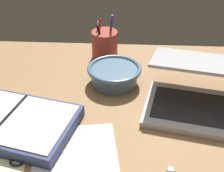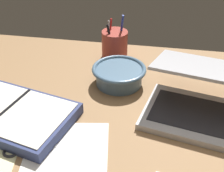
# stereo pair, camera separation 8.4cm
# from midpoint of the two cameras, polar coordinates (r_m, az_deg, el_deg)

# --- Properties ---
(desk_top) EXTENTS (1.40, 1.00, 0.02)m
(desk_top) POSITION_cam_midpoint_polar(r_m,az_deg,el_deg) (0.81, -2.12, -8.78)
(desk_top) COLOR #936D47
(desk_top) RESTS_ON ground
(laptop) EXTENTS (0.38, 0.34, 0.14)m
(laptop) POSITION_cam_midpoint_polar(r_m,az_deg,el_deg) (0.88, 14.77, -1.65)
(laptop) COLOR #B7B7BC
(laptop) RESTS_ON desk_top
(bowl) EXTENTS (0.17, 0.17, 0.06)m
(bowl) POSITION_cam_midpoint_polar(r_m,az_deg,el_deg) (0.97, -2.07, 2.11)
(bowl) COLOR slate
(bowl) RESTS_ON desk_top
(pen_cup) EXTENTS (0.09, 0.09, 0.16)m
(pen_cup) POSITION_cam_midpoint_polar(r_m,az_deg,el_deg) (1.11, -3.56, 7.54)
(pen_cup) COLOR #9E382D
(pen_cup) RESTS_ON desk_top
(planner) EXTENTS (0.38, 0.28, 0.04)m
(planner) POSITION_cam_midpoint_polar(r_m,az_deg,el_deg) (0.86, -21.03, -6.20)
(planner) COLOR navy
(planner) RESTS_ON desk_top
(scissors) EXTENTS (0.13, 0.08, 0.01)m
(scissors) POSITION_cam_midpoint_polar(r_m,az_deg,el_deg) (0.78, -18.90, -12.00)
(scissors) COLOR #B7B7BC
(scissors) RESTS_ON desk_top
(paper_sheet_front) EXTENTS (0.24, 0.32, 0.00)m
(paper_sheet_front) POSITION_cam_midpoint_polar(r_m,az_deg,el_deg) (0.73, -10.13, -14.85)
(paper_sheet_front) COLOR white
(paper_sheet_front) RESTS_ON desk_top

